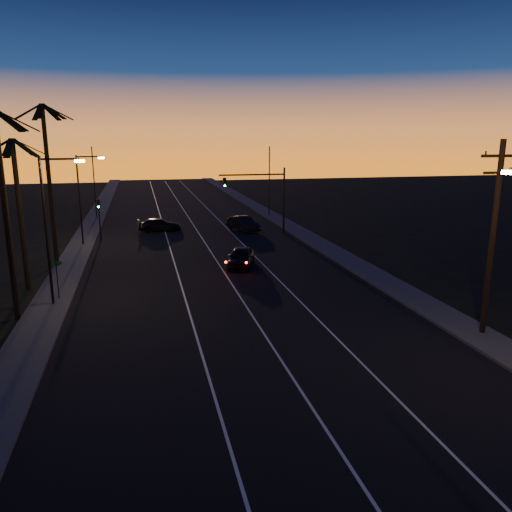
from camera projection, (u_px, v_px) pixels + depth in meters
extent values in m
plane|color=black|center=(355.00, 503.00, 14.06)|extent=(220.00, 220.00, 0.00)
cube|color=black|center=(209.00, 259.00, 42.49)|extent=(20.00, 170.00, 0.01)
cube|color=#353533|center=(71.00, 265.00, 40.00)|extent=(2.40, 170.00, 0.16)
cube|color=#353533|center=(333.00, 251.00, 44.94)|extent=(2.40, 170.00, 0.16)
cube|color=silver|center=(174.00, 260.00, 41.82)|extent=(0.12, 160.00, 0.01)
cube|color=silver|center=(215.00, 258.00, 42.60)|extent=(0.12, 160.00, 0.01)
cube|color=silver|center=(255.00, 256.00, 43.37)|extent=(0.12, 160.00, 0.01)
cylinder|color=black|center=(6.00, 219.00, 27.01)|extent=(0.32, 0.32, 11.50)
cube|color=black|center=(17.00, 120.00, 26.29)|extent=(2.18, 0.92, 1.18)
cube|color=black|center=(8.00, 121.00, 26.82)|extent=(1.25, 2.12, 1.18)
cube|color=black|center=(9.00, 120.00, 25.39)|extent=(1.95, 1.61, 1.18)
cylinder|color=black|center=(20.00, 217.00, 32.74)|extent=(0.32, 0.32, 10.00)
cube|color=black|center=(31.00, 147.00, 32.18)|extent=(2.18, 0.92, 1.18)
cube|color=black|center=(23.00, 147.00, 32.72)|extent=(1.25, 2.12, 1.18)
cube|color=black|center=(8.00, 147.00, 32.50)|extent=(1.34, 2.09, 1.18)
cube|color=black|center=(9.00, 148.00, 30.71)|extent=(0.45, 2.16, 1.18)
cube|color=black|center=(25.00, 148.00, 31.29)|extent=(1.95, 1.61, 1.18)
cylinder|color=black|center=(50.00, 188.00, 38.35)|extent=(0.32, 0.32, 12.50)
cube|color=black|center=(58.00, 112.00, 37.51)|extent=(2.18, 0.92, 1.18)
cube|color=black|center=(51.00, 112.00, 38.05)|extent=(1.25, 2.12, 1.18)
cube|color=black|center=(38.00, 112.00, 37.82)|extent=(1.34, 2.09, 1.18)
cube|color=black|center=(28.00, 112.00, 37.01)|extent=(2.18, 0.82, 1.18)
cube|color=black|center=(29.00, 111.00, 36.21)|extent=(1.90, 1.69, 1.18)
cube|color=black|center=(40.00, 111.00, 36.04)|extent=(0.45, 2.16, 1.18)
cube|color=black|center=(53.00, 111.00, 36.62)|extent=(1.95, 1.61, 1.18)
cylinder|color=black|center=(46.00, 234.00, 29.55)|extent=(0.16, 0.16, 9.00)
cylinder|color=black|center=(59.00, 159.00, 28.78)|extent=(2.20, 0.12, 0.12)
cube|color=#FFD066|center=(80.00, 161.00, 29.06)|extent=(0.55, 0.26, 0.16)
cylinder|color=black|center=(80.00, 201.00, 46.66)|extent=(0.16, 0.16, 8.50)
cylinder|color=black|center=(89.00, 157.00, 45.95)|extent=(2.20, 0.12, 0.12)
cube|color=#FFD066|center=(101.00, 158.00, 46.23)|extent=(0.55, 0.26, 0.16)
cube|color=#FFD066|center=(509.00, 172.00, 19.67)|extent=(0.55, 0.26, 0.16)
cylinder|color=black|center=(58.00, 281.00, 31.28)|extent=(0.06, 0.06, 2.60)
cube|color=#0C4B1F|center=(56.00, 263.00, 31.01)|extent=(0.70, 0.03, 0.20)
cylinder|color=black|center=(492.00, 241.00, 24.94)|extent=(0.28, 0.28, 10.00)
cube|color=black|center=(502.00, 156.00, 23.97)|extent=(2.20, 0.14, 0.14)
cube|color=black|center=(500.00, 173.00, 24.16)|extent=(1.80, 0.12, 0.12)
cylinder|color=black|center=(284.00, 201.00, 53.25)|extent=(0.20, 0.20, 7.00)
cylinder|color=black|center=(252.00, 175.00, 51.83)|extent=(7.00, 0.16, 0.16)
cube|color=black|center=(225.00, 183.00, 51.37)|extent=(0.32, 0.28, 1.00)
sphere|color=black|center=(225.00, 180.00, 51.13)|extent=(0.20, 0.20, 0.20)
sphere|color=black|center=(225.00, 183.00, 51.21)|extent=(0.20, 0.20, 0.20)
sphere|color=#14FF59|center=(225.00, 186.00, 51.28)|extent=(0.20, 0.20, 0.20)
cylinder|color=black|center=(100.00, 220.00, 49.38)|extent=(0.14, 0.14, 4.20)
cube|color=black|center=(98.00, 204.00, 49.01)|extent=(0.28, 0.25, 0.90)
sphere|color=black|center=(98.00, 201.00, 48.81)|extent=(0.18, 0.18, 0.18)
sphere|color=black|center=(98.00, 204.00, 48.87)|extent=(0.18, 0.18, 0.18)
sphere|color=#14FF59|center=(99.00, 207.00, 48.94)|extent=(0.18, 0.18, 0.18)
cylinder|color=black|center=(94.00, 183.00, 62.71)|extent=(0.14, 0.14, 9.00)
cylinder|color=black|center=(269.00, 182.00, 64.72)|extent=(0.14, 0.14, 9.00)
imported|color=black|center=(241.00, 257.00, 39.70)|extent=(3.22, 4.88, 1.54)
sphere|color=#FF0F05|center=(226.00, 262.00, 37.11)|extent=(0.18, 0.18, 0.18)
sphere|color=#FF0F05|center=(246.00, 263.00, 36.95)|extent=(0.18, 0.18, 0.18)
imported|color=black|center=(243.00, 224.00, 55.05)|extent=(3.11, 5.12, 1.59)
imported|color=black|center=(160.00, 225.00, 54.90)|extent=(4.80, 2.07, 1.38)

